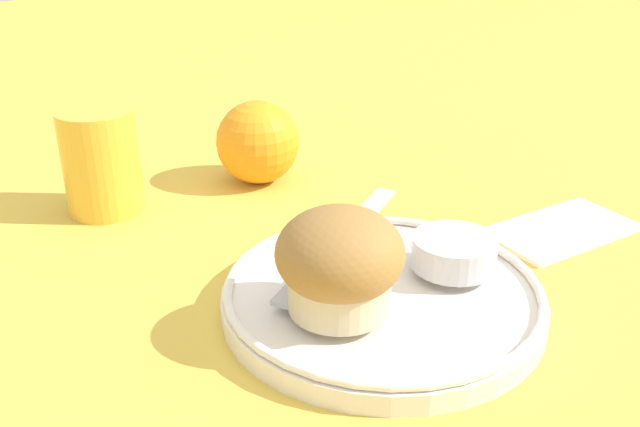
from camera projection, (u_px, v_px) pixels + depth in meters
ground_plane at (387, 301)px, 0.47m from camera, size 3.00×3.00×0.00m
plate at (382, 296)px, 0.46m from camera, size 0.21×0.21×0.02m
muffin at (340, 262)px, 0.42m from camera, size 0.08×0.08×0.06m
cream_ramekin at (454, 251)px, 0.47m from camera, size 0.06×0.06×0.02m
berry_pair at (327, 243)px, 0.49m from camera, size 0.03×0.01×0.01m
butter_knife at (342, 240)px, 0.51m from camera, size 0.17×0.12×0.00m
orange_fruit at (258, 142)px, 0.65m from camera, size 0.08×0.08×0.08m
juice_glass at (101, 161)px, 0.59m from camera, size 0.06×0.06×0.09m
folded_napkin at (562, 228)px, 0.57m from camera, size 0.12×0.07×0.01m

